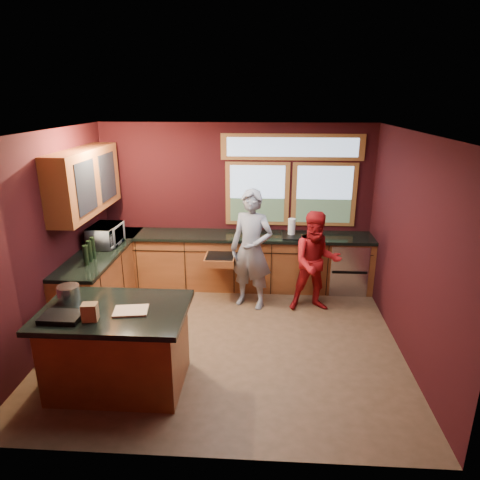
# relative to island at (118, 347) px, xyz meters

# --- Properties ---
(floor) EXTENTS (4.50, 4.50, 0.00)m
(floor) POSITION_rel_island_xyz_m (1.10, 1.01, -0.48)
(floor) COLOR brown
(floor) RESTS_ON ground
(room_shell) EXTENTS (4.52, 4.02, 2.71)m
(room_shell) POSITION_rel_island_xyz_m (0.50, 1.34, 1.32)
(room_shell) COLOR black
(room_shell) RESTS_ON ground
(back_counter) EXTENTS (4.50, 0.64, 0.93)m
(back_counter) POSITION_rel_island_xyz_m (1.30, 2.71, -0.01)
(back_counter) COLOR brown
(back_counter) RESTS_ON floor
(left_counter) EXTENTS (0.64, 2.30, 0.93)m
(left_counter) POSITION_rel_island_xyz_m (-0.85, 1.86, -0.01)
(left_counter) COLOR brown
(left_counter) RESTS_ON floor
(island) EXTENTS (1.55, 1.05, 0.95)m
(island) POSITION_rel_island_xyz_m (0.00, 0.00, 0.00)
(island) COLOR brown
(island) RESTS_ON floor
(person_grey) EXTENTS (0.78, 0.65, 1.83)m
(person_grey) POSITION_rel_island_xyz_m (1.39, 2.02, 0.43)
(person_grey) COLOR slate
(person_grey) RESTS_ON floor
(person_red) EXTENTS (0.80, 0.65, 1.53)m
(person_red) POSITION_rel_island_xyz_m (2.35, 1.95, 0.29)
(person_red) COLOR #A31315
(person_red) RESTS_ON floor
(microwave) EXTENTS (0.42, 0.60, 0.32)m
(microwave) POSITION_rel_island_xyz_m (-0.82, 2.04, 0.61)
(microwave) COLOR #999999
(microwave) RESTS_ON left_counter
(potted_plant) EXTENTS (0.34, 0.29, 0.38)m
(potted_plant) POSITION_rel_island_xyz_m (1.39, 2.76, 0.64)
(potted_plant) COLOR #999999
(potted_plant) RESTS_ON back_counter
(paper_towel) EXTENTS (0.12, 0.12, 0.28)m
(paper_towel) POSITION_rel_island_xyz_m (2.02, 2.71, 0.59)
(paper_towel) COLOR white
(paper_towel) RESTS_ON back_counter
(cutting_board) EXTENTS (0.38, 0.30, 0.02)m
(cutting_board) POSITION_rel_island_xyz_m (0.20, -0.05, 0.48)
(cutting_board) COLOR tan
(cutting_board) RESTS_ON island
(stock_pot) EXTENTS (0.24, 0.24, 0.18)m
(stock_pot) POSITION_rel_island_xyz_m (-0.55, 0.15, 0.56)
(stock_pot) COLOR #BABABF
(stock_pot) RESTS_ON island
(paper_bag) EXTENTS (0.17, 0.14, 0.18)m
(paper_bag) POSITION_rel_island_xyz_m (-0.15, -0.25, 0.56)
(paper_bag) COLOR brown
(paper_bag) RESTS_ON island
(black_tray) EXTENTS (0.40, 0.29, 0.05)m
(black_tray) POSITION_rel_island_xyz_m (-0.45, -0.25, 0.49)
(black_tray) COLOR black
(black_tray) RESTS_ON island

